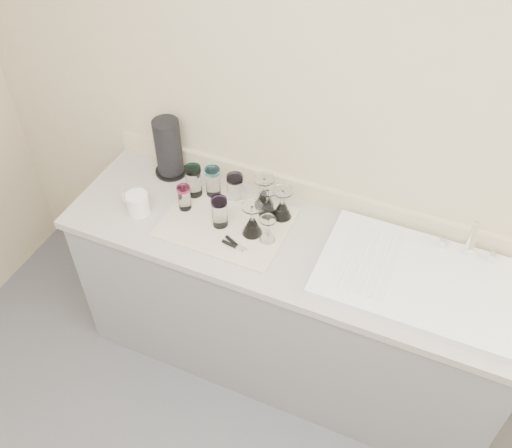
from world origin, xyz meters
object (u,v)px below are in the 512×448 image
at_px(tumbler_teal, 194,181).
at_px(white_mug, 137,203).
at_px(tumbler_purple, 235,189).
at_px(goblet_back_left, 268,206).
at_px(tumbler_cyan, 213,182).
at_px(goblet_back_right, 282,208).
at_px(tumbler_lavender, 220,212).
at_px(goblet_extra, 264,197).
at_px(sink_unit, 421,279).
at_px(goblet_front_right, 268,233).
at_px(can_opener, 235,245).
at_px(paper_towel_roll, 168,148).
at_px(tumbler_magenta, 184,198).
at_px(goblet_front_left, 252,224).

bearing_deg(tumbler_teal, white_mug, -131.37).
distance_m(tumbler_purple, goblet_back_left, 0.17).
xyz_separation_m(tumbler_cyan, goblet_back_right, (0.35, -0.01, -0.02)).
distance_m(tumbler_purple, tumbler_lavender, 0.16).
bearing_deg(goblet_extra, sink_unit, -11.75).
xyz_separation_m(goblet_front_right, can_opener, (-0.11, -0.09, -0.03)).
xyz_separation_m(sink_unit, goblet_back_left, (-0.72, 0.11, 0.04)).
bearing_deg(paper_towel_roll, tumbler_cyan, -14.19).
bearing_deg(tumbler_purple, tumbler_magenta, -146.93).
distance_m(tumbler_teal, tumbler_cyan, 0.09).
height_order(goblet_back_left, goblet_front_right, goblet_back_left).
bearing_deg(tumbler_magenta, tumbler_cyan, 61.64).
relative_size(tumbler_cyan, goblet_extra, 0.88).
bearing_deg(goblet_front_left, goblet_back_left, 83.28).
bearing_deg(can_opener, goblet_back_right, 65.99).
relative_size(tumbler_purple, goblet_front_right, 1.24).
height_order(tumbler_magenta, goblet_back_left, goblet_back_left).
bearing_deg(can_opener, white_mug, 176.71).
xyz_separation_m(goblet_extra, white_mug, (-0.51, -0.26, -0.01)).
bearing_deg(sink_unit, goblet_back_left, 171.19).
xyz_separation_m(goblet_back_left, can_opener, (-0.05, -0.24, -0.04)).
distance_m(tumbler_teal, paper_towel_roll, 0.22).
bearing_deg(can_opener, tumbler_purple, 114.76).
height_order(sink_unit, tumbler_cyan, sink_unit).
relative_size(tumbler_lavender, can_opener, 1.17).
xyz_separation_m(tumbler_teal, tumbler_purple, (0.20, 0.02, -0.00)).
height_order(tumbler_teal, tumbler_lavender, tumbler_teal).
bearing_deg(goblet_front_right, goblet_back_right, 88.90).
distance_m(tumbler_purple, can_opener, 0.29).
relative_size(tumbler_cyan, goblet_front_right, 1.16).
distance_m(tumbler_teal, tumbler_lavender, 0.24).
bearing_deg(white_mug, tumbler_teal, 48.63).
xyz_separation_m(tumbler_teal, white_mug, (-0.18, -0.21, -0.03)).
height_order(can_opener, white_mug, white_mug).
xyz_separation_m(goblet_front_left, paper_towel_roll, (-0.54, 0.23, 0.08)).
bearing_deg(goblet_front_right, tumbler_lavender, 178.93).
xyz_separation_m(tumbler_lavender, goblet_back_right, (0.23, 0.16, -0.02)).
height_order(goblet_front_right, goblet_extra, goblet_extra).
bearing_deg(can_opener, tumbler_cyan, 131.45).
bearing_deg(paper_towel_roll, goblet_front_right, -21.56).
distance_m(tumbler_lavender, white_mug, 0.39).
bearing_deg(tumbler_cyan, goblet_front_left, -31.18).
distance_m(tumbler_cyan, goblet_front_left, 0.32).
distance_m(goblet_back_left, can_opener, 0.25).
relative_size(tumbler_teal, tumbler_lavender, 1.06).
relative_size(tumbler_cyan, goblet_back_left, 0.98).
bearing_deg(tumbler_lavender, goblet_front_right, -1.07).
bearing_deg(can_opener, tumbler_magenta, 157.46).
height_order(tumbler_lavender, can_opener, tumbler_lavender).
relative_size(tumbler_cyan, tumbler_magenta, 1.18).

